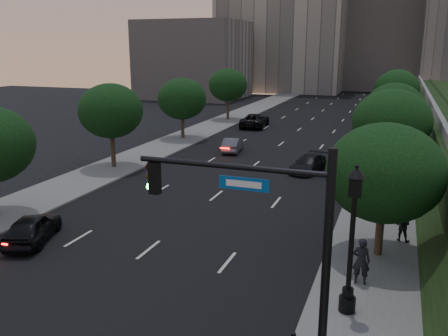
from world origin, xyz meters
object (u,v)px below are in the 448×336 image
at_px(sedan_near_left, 33,228).
at_px(sedan_far_right, 360,130).
at_px(street_lamp, 351,247).
at_px(sedan_near_right, 308,164).
at_px(traffic_signal_mast, 285,265).
at_px(pedestrian_b, 403,225).
at_px(pedestrian_a, 361,261).
at_px(sedan_mid_left, 233,145).
at_px(pedestrian_c, 379,200).
at_px(sedan_far_left, 255,120).

height_order(sedan_near_left, sedan_far_right, sedan_near_left).
height_order(street_lamp, sedan_near_right, street_lamp).
xyz_separation_m(traffic_signal_mast, pedestrian_b, (3.22, 11.75, -2.73)).
height_order(pedestrian_a, pedestrian_b, pedestrian_a).
height_order(traffic_signal_mast, sedan_mid_left, traffic_signal_mast).
bearing_deg(sedan_mid_left, sedan_far_right, -139.74).
xyz_separation_m(sedan_mid_left, sedan_near_right, (7.87, -4.80, -0.02)).
height_order(sedan_far_right, pedestrian_b, pedestrian_b).
relative_size(street_lamp, pedestrian_b, 3.53).
bearing_deg(pedestrian_c, sedan_mid_left, -65.02).
bearing_deg(street_lamp, pedestrian_c, 87.17).
bearing_deg(pedestrian_b, sedan_far_right, -70.77).
bearing_deg(sedan_near_right, traffic_signal_mast, -69.76).
height_order(street_lamp, pedestrian_b, street_lamp).
distance_m(traffic_signal_mast, sedan_mid_left, 31.08).
bearing_deg(sedan_near_left, street_lamp, 155.26).
distance_m(pedestrian_a, pedestrian_b, 5.41).
bearing_deg(street_lamp, sedan_mid_left, 117.73).
xyz_separation_m(sedan_near_right, pedestrian_b, (6.82, -12.17, 0.31)).
xyz_separation_m(street_lamp, sedan_far_right, (-2.48, 36.47, -1.91)).
relative_size(sedan_mid_left, pedestrian_c, 2.27).
distance_m(sedan_near_left, sedan_far_left, 36.92).
distance_m(sedan_mid_left, sedan_near_right, 9.22).
bearing_deg(traffic_signal_mast, street_lamp, 71.90).
bearing_deg(pedestrian_b, sedan_near_right, -49.96).
bearing_deg(sedan_near_right, pedestrian_b, -49.06).
bearing_deg(sedan_near_right, pedestrian_a, -61.46).
relative_size(sedan_far_left, sedan_far_right, 1.39).
relative_size(traffic_signal_mast, pedestrian_b, 4.39).
distance_m(traffic_signal_mast, street_lamp, 4.60).
xyz_separation_m(sedan_near_right, pedestrian_a, (5.26, -17.35, 0.48)).
height_order(sedan_near_left, pedestrian_b, pedestrian_b).
distance_m(sedan_far_left, pedestrian_c, 31.42).
distance_m(street_lamp, pedestrian_b, 7.90).
height_order(sedan_near_left, sedan_near_right, sedan_near_left).
bearing_deg(sedan_far_right, street_lamp, -86.44).
xyz_separation_m(sedan_far_right, pedestrian_a, (2.75, -34.15, 0.39)).
relative_size(street_lamp, sedan_far_right, 1.33).
height_order(sedan_far_left, pedestrian_a, pedestrian_a).
bearing_deg(pedestrian_c, pedestrian_a, 68.35).
height_order(sedan_mid_left, pedestrian_b, pedestrian_b).
xyz_separation_m(pedestrian_b, pedestrian_c, (-1.28, 3.47, 0.09)).
height_order(street_lamp, sedan_far_right, street_lamp).
distance_m(traffic_signal_mast, sedan_far_right, 40.84).
distance_m(street_lamp, sedan_mid_left, 27.72).
relative_size(sedan_mid_left, sedan_far_left, 0.68).
distance_m(sedan_far_right, pedestrian_c, 25.68).
relative_size(sedan_near_left, sedan_far_right, 1.00).
distance_m(street_lamp, pedestrian_c, 11.10).
distance_m(traffic_signal_mast, pedestrian_a, 7.24).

